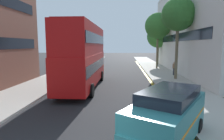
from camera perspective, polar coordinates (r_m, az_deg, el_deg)
The scene contains 11 objects.
sidewalk_right at distance 21.59m, azimuth 17.00°, elevation -2.97°, with size 4.00×80.00×0.14m, color #ADA89E.
sidewalk_left at distance 22.47m, azimuth -17.29°, elevation -2.58°, with size 4.00×80.00×0.14m, color #ADA89E.
kerb_line_outer at distance 19.27m, azimuth 12.26°, elevation -4.24°, with size 0.10×56.00×0.01m, color yellow.
kerb_line_inner at distance 19.25m, azimuth 11.79°, elevation -4.24°, with size 0.10×56.00×0.01m, color yellow.
double_decker_bus_away at distance 17.43m, azimuth -8.50°, elevation 4.67°, with size 2.83×10.82×5.64m.
taxi_minivan at distance 8.02m, azimuth 16.05°, elevation -13.16°, with size 4.07×5.08×2.12m.
pedestrian_far at distance 24.86m, azimuth 17.96°, elevation 0.47°, with size 0.34×0.22×1.62m.
street_tree_near at distance 31.69m, azimuth 13.51°, elevation 12.63°, with size 4.09×4.09×8.76m.
street_tree_mid at distance 22.33m, azimuth 19.10°, elevation 15.25°, with size 3.54×3.54×8.72m.
street_tree_far at distance 37.76m, azimuth 13.55°, elevation 9.57°, with size 4.17×4.17×7.37m.
townhouse_terrace_right at distance 30.80m, azimuth 27.12°, elevation 11.32°, with size 10.08×28.00×12.72m.
Camera 1 is at (1.49, -4.66, 3.85)m, focal length 30.72 mm.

